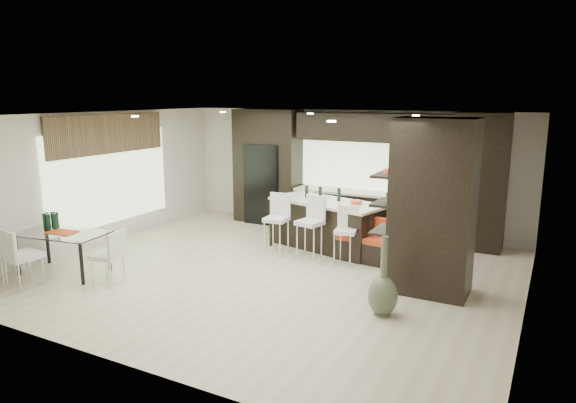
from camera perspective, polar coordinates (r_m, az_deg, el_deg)
The scene contains 22 objects.
ground at distance 9.01m, azimuth -1.80°, elevation -7.87°, with size 8.00×8.00×0.00m, color #BFB292.
back_wall at distance 11.77m, azimuth 6.62°, elevation 3.49°, with size 8.00×0.02×2.70m, color beige.
left_wall at distance 11.16m, azimuth -20.02°, elevation 2.40°, with size 0.02×7.00×2.70m, color beige.
right_wall at distance 7.56m, azimuth 25.55°, elevation -2.22°, with size 0.02×7.00×2.70m, color beige.
ceiling at distance 8.49m, azimuth -1.92°, elevation 9.56°, with size 8.00×7.00×0.02m, color white.
window_left at distance 11.26m, azimuth -19.14°, elevation 2.55°, with size 0.04×3.20×1.90m, color #B2D199.
window_back at distance 11.51m, azimuth 9.36°, elevation 4.23°, with size 3.40×0.04×1.20m, color #B2D199.
stone_accent at distance 11.14m, azimuth -19.34°, elevation 7.11°, with size 0.08×3.00×0.80m, color brown.
ceiling_spots at distance 8.71m, azimuth -1.09°, elevation 9.49°, with size 4.00×3.00×0.02m, color white.
back_cabinetry at distance 11.29m, azimuth 8.38°, elevation 3.10°, with size 6.80×0.68×2.70m, color black.
refrigerator at distance 12.31m, azimuth -2.34°, elevation 2.04°, with size 0.90×0.68×1.90m, color black.
partition_column at distance 8.10m, azimuth 15.79°, elevation -0.62°, with size 1.20×0.80×2.70m, color black.
kitchen_island at distance 10.31m, azimuth 4.35°, elevation -2.55°, with size 2.31×0.99×0.96m, color black.
stool_left at distance 9.92m, azimuth -1.29°, elevation -3.17°, with size 0.42×0.42×0.94m, color beige.
stool_mid at distance 9.60m, azimuth 2.41°, elevation -3.63°, with size 0.42×0.42×0.96m, color beige.
stool_right at distance 9.37m, azimuth 6.41°, elevation -4.44°, with size 0.37×0.37×0.85m, color beige.
bench at distance 9.60m, azimuth 9.19°, elevation -5.27°, with size 1.25×0.48×0.48m, color black.
floor_vase at distance 7.27m, azimuth 10.57°, elevation -8.16°, with size 0.42×0.42×1.14m, color #48523B, non-canonical shape.
dining_table at distance 9.66m, azimuth -23.66°, elevation -5.27°, with size 1.50×0.84×0.72m, color white.
chair_near at distance 9.22m, azimuth -27.33°, elevation -5.80°, with size 0.49×0.49×0.91m, color beige.
chair_far at distance 9.63m, azimuth -28.73°, elevation -5.64°, with size 0.42×0.42×0.77m, color beige.
chair_end at distance 8.87m, azimuth -19.41°, elevation -6.08°, with size 0.44×0.44×0.82m, color beige.
Camera 1 is at (4.21, -7.37, 3.02)m, focal length 32.00 mm.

